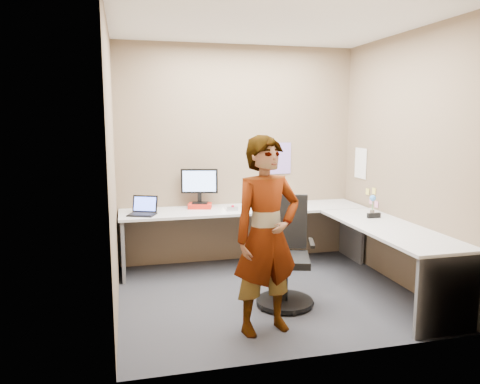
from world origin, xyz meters
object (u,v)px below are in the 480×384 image
object	(u,v)px
monitor	(199,183)
office_chair	(285,261)
desk	(295,229)
person	(267,236)

from	to	relation	value
monitor	office_chair	size ratio (longest dim) A/B	0.42
desk	monitor	distance (m)	1.29
monitor	person	size ratio (longest dim) A/B	0.26
office_chair	person	xyz separation A→B (m)	(-0.36, -0.53, 0.41)
office_chair	desk	bearing A→B (deg)	79.49
monitor	person	bearing A→B (deg)	-68.23
person	monitor	bearing A→B (deg)	85.11
monitor	person	world-z (taller)	person
monitor	office_chair	xyz separation A→B (m)	(0.62, -1.38, -0.61)
desk	office_chair	distance (m)	0.73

